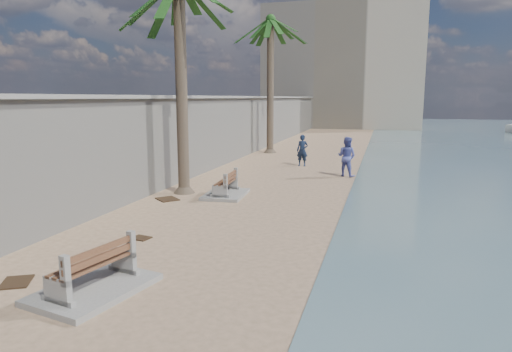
{
  "coord_description": "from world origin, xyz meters",
  "views": [
    {
      "loc": [
        3.16,
        -5.98,
        3.53
      ],
      "look_at": [
        -0.5,
        7.0,
        1.2
      ],
      "focal_mm": 32.0,
      "sensor_mm": 36.0,
      "label": 1
    }
  ],
  "objects_px": {
    "bench_far": "(226,186)",
    "palm_back": "(271,22)",
    "bench_near": "(93,272)",
    "person_a": "(302,148)",
    "person_b": "(347,155)"
  },
  "relations": [
    {
      "from": "person_a",
      "to": "person_b",
      "type": "height_order",
      "value": "person_b"
    },
    {
      "from": "bench_near",
      "to": "person_a",
      "type": "distance_m",
      "value": 16.54
    },
    {
      "from": "palm_back",
      "to": "person_a",
      "type": "distance_m",
      "value": 9.4
    },
    {
      "from": "bench_near",
      "to": "person_a",
      "type": "height_order",
      "value": "person_a"
    },
    {
      "from": "bench_near",
      "to": "bench_far",
      "type": "relative_size",
      "value": 1.13
    },
    {
      "from": "bench_far",
      "to": "palm_back",
      "type": "bearing_deg",
      "value": 97.08
    },
    {
      "from": "person_b",
      "to": "bench_near",
      "type": "bearing_deg",
      "value": 98.21
    },
    {
      "from": "person_b",
      "to": "palm_back",
      "type": "bearing_deg",
      "value": -32.87
    },
    {
      "from": "bench_near",
      "to": "bench_far",
      "type": "xyz_separation_m",
      "value": [
        -0.47,
        8.51,
        -0.02
      ]
    },
    {
      "from": "bench_far",
      "to": "palm_back",
      "type": "height_order",
      "value": "palm_back"
    },
    {
      "from": "person_a",
      "to": "person_b",
      "type": "distance_m",
      "value": 3.57
    },
    {
      "from": "bench_far",
      "to": "palm_back",
      "type": "distance_m",
      "value": 15.42
    },
    {
      "from": "palm_back",
      "to": "bench_far",
      "type": "bearing_deg",
      "value": -82.92
    },
    {
      "from": "palm_back",
      "to": "person_b",
      "type": "xyz_separation_m",
      "value": [
        5.5,
        -7.8,
        -7.15
      ]
    },
    {
      "from": "bench_far",
      "to": "palm_back",
      "type": "xyz_separation_m",
      "value": [
        -1.64,
        13.21,
        7.78
      ]
    }
  ]
}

